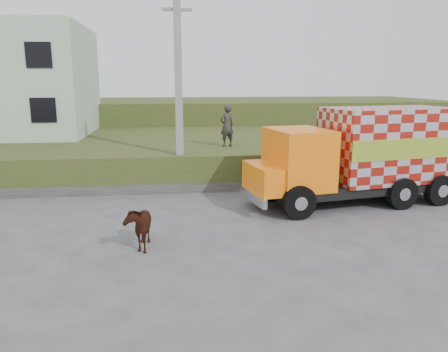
{
  "coord_description": "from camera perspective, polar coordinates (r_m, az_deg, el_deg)",
  "views": [
    {
      "loc": [
        -1.34,
        -13.37,
        4.51
      ],
      "look_at": [
        0.42,
        1.16,
        1.3
      ],
      "focal_mm": 35.0,
      "sensor_mm": 36.0,
      "label": 1
    }
  ],
  "objects": [
    {
      "name": "cargo_truck",
      "position": [
        17.01,
        17.77,
        2.67
      ],
      "size": [
        8.22,
        3.89,
        3.53
      ],
      "rotation": [
        0.0,
        0.0,
        0.17
      ],
      "color": "black",
      "rests_on": "ground"
    },
    {
      "name": "embankment",
      "position": [
        23.71,
        -3.6,
        3.22
      ],
      "size": [
        40.0,
        12.0,
        1.5
      ],
      "primitive_type": "cube",
      "color": "#2A4A18",
      "rests_on": "ground"
    },
    {
      "name": "pedestrian",
      "position": [
        20.3,
        0.39,
        6.59
      ],
      "size": [
        0.83,
        0.7,
        1.93
      ],
      "primitive_type": "imported",
      "rotation": [
        0.0,
        0.0,
        3.55
      ],
      "color": "#2C2927",
      "rests_on": "embankment"
    },
    {
      "name": "embankment_far",
      "position": [
        35.52,
        -4.77,
        7.47
      ],
      "size": [
        40.0,
        12.0,
        3.0
      ],
      "primitive_type": "cube",
      "color": "#2A4A18",
      "rests_on": "ground"
    },
    {
      "name": "retaining_strip",
      "position": [
        18.1,
        -8.81,
        -1.55
      ],
      "size": [
        16.0,
        0.5,
        0.4
      ],
      "primitive_type": "cube",
      "color": "#595651",
      "rests_on": "ground"
    },
    {
      "name": "utility_pole",
      "position": [
        17.98,
        -5.94,
        10.92
      ],
      "size": [
        1.2,
        0.3,
        8.0
      ],
      "color": "gray",
      "rests_on": "ground"
    },
    {
      "name": "cow",
      "position": [
        12.24,
        -11.11,
        -6.35
      ],
      "size": [
        0.68,
        1.49,
        1.26
      ],
      "primitive_type": "imported",
      "rotation": [
        0.0,
        0.0,
        -0.0
      ],
      "color": "black",
      "rests_on": "ground"
    },
    {
      "name": "ground",
      "position": [
        14.17,
        -1.14,
        -6.19
      ],
      "size": [
        120.0,
        120.0,
        0.0
      ],
      "primitive_type": "plane",
      "color": "#474749",
      "rests_on": "ground"
    }
  ]
}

